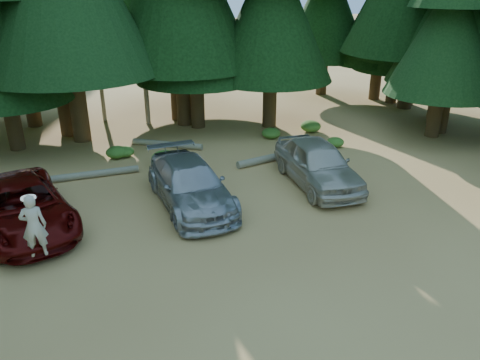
{
  "coord_description": "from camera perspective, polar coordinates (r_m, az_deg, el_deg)",
  "views": [
    {
      "loc": [
        -3.98,
        -9.02,
        6.92
      ],
      "look_at": [
        1.15,
        3.11,
        1.25
      ],
      "focal_mm": 35.0,
      "sensor_mm": 36.0,
      "label": 1
    }
  ],
  "objects": [
    {
      "name": "forest_belt_north",
      "position": [
        25.31,
        -13.11,
        6.82
      ],
      "size": [
        36.0,
        7.0,
        22.0
      ],
      "primitive_type": null,
      "color": "black",
      "rests_on": "ground"
    },
    {
      "name": "shrub_center_right",
      "position": [
        20.35,
        -13.88,
        3.36
      ],
      "size": [
        0.79,
        0.79,
        0.43
      ],
      "primitive_type": "ellipsoid",
      "color": "#30631D",
      "rests_on": "ground"
    },
    {
      "name": "ground",
      "position": [
        12.04,
        0.72,
        -11.78
      ],
      "size": [
        160.0,
        160.0,
        0.0
      ],
      "primitive_type": "plane",
      "color": "#A27845",
      "rests_on": "ground"
    },
    {
      "name": "shrub_edge_east",
      "position": [
        21.41,
        11.54,
        4.55
      ],
      "size": [
        0.77,
        0.77,
        0.42
      ],
      "primitive_type": "ellipsoid",
      "color": "#30631D",
      "rests_on": "ground"
    },
    {
      "name": "shrub_center_left",
      "position": [
        19.04,
        -9.18,
        2.62
      ],
      "size": [
        1.08,
        1.08,
        0.59
      ],
      "primitive_type": "ellipsoid",
      "color": "#30631D",
      "rests_on": "ground"
    },
    {
      "name": "shrub_right",
      "position": [
        22.19,
        3.82,
        5.73
      ],
      "size": [
        0.88,
        0.88,
        0.48
      ],
      "primitive_type": "ellipsoid",
      "color": "#30631D",
      "rests_on": "ground"
    },
    {
      "name": "silver_minivan_right",
      "position": [
        17.1,
        9.44,
        2.03
      ],
      "size": [
        2.47,
        4.95,
        1.62
      ],
      "primitive_type": "imported",
      "rotation": [
        0.0,
        0.0,
        -0.12
      ],
      "color": "beige",
      "rests_on": "ground"
    },
    {
      "name": "shrub_left",
      "position": [
        20.3,
        -14.8,
        3.3
      ],
      "size": [
        0.89,
        0.89,
        0.49
      ],
      "primitive_type": "ellipsoid",
      "color": "#30631D",
      "rests_on": "ground"
    },
    {
      "name": "snag_front",
      "position": [
        24.02,
        -12.25,
        20.62
      ],
      "size": [
        0.24,
        0.24,
        12.0
      ],
      "primitive_type": "cylinder",
      "color": "slate",
      "rests_on": "ground"
    },
    {
      "name": "snag_back",
      "position": [
        25.25,
        -17.43,
        17.94
      ],
      "size": [
        0.2,
        0.2,
        10.0
      ],
      "primitive_type": "cylinder",
      "color": "slate",
      "rests_on": "ground"
    },
    {
      "name": "frisbee_player",
      "position": [
        12.84,
        -23.86,
        -5.09
      ],
      "size": [
        0.66,
        0.47,
        1.7
      ],
      "rotation": [
        0.0,
        0.0,
        3.04
      ],
      "color": "beige",
      "rests_on": "ground"
    },
    {
      "name": "red_pickup",
      "position": [
        15.32,
        -24.93,
        -2.91
      ],
      "size": [
        3.34,
        5.53,
        1.44
      ],
      "primitive_type": "imported",
      "rotation": [
        0.0,
        0.0,
        0.2
      ],
      "color": "#500806",
      "rests_on": "ground"
    },
    {
      "name": "log_right",
      "position": [
        19.73,
        5.55,
        3.12
      ],
      "size": [
        4.67,
        1.03,
        0.3
      ],
      "primitive_type": "cylinder",
      "rotation": [
        0.0,
        1.57,
        0.16
      ],
      "color": "slate",
      "rests_on": "ground"
    },
    {
      "name": "log_left",
      "position": [
        18.53,
        -17.99,
        0.62
      ],
      "size": [
        3.74,
        0.48,
        0.27
      ],
      "primitive_type": "cylinder",
      "rotation": [
        0.0,
        1.57,
        -0.06
      ],
      "color": "slate",
      "rests_on": "ground"
    },
    {
      "name": "log_mid",
      "position": [
        21.2,
        -8.87,
        4.34
      ],
      "size": [
        2.77,
        2.22,
        0.27
      ],
      "primitive_type": "cylinder",
      "rotation": [
        0.0,
        1.57,
        -0.66
      ],
      "color": "slate",
      "rests_on": "ground"
    },
    {
      "name": "shrub_far_right",
      "position": [
        23.36,
        8.62,
        6.5
      ],
      "size": [
        0.99,
        0.99,
        0.55
      ],
      "primitive_type": "ellipsoid",
      "color": "#30631D",
      "rests_on": "ground"
    },
    {
      "name": "silver_minivan_center",
      "position": [
        15.41,
        -6.09,
        -0.53
      ],
      "size": [
        2.07,
        5.04,
        1.46
      ],
      "primitive_type": "imported",
      "rotation": [
        0.0,
        0.0,
        -0.0
      ],
      "color": "#A4A6AC",
      "rests_on": "ground"
    }
  ]
}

